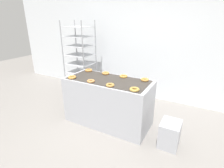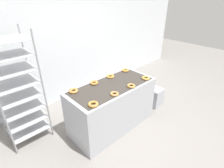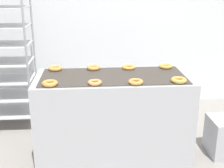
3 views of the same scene
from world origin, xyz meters
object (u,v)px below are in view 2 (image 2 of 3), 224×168
object	(u,v)px
donut_far_left	(73,91)
donut_far_right	(125,70)
donut_near_midleft	(114,94)
donut_near_midright	(131,86)
donut_near_left	(93,104)
baking_rack_cart	(17,90)
donut_near_right	(146,78)
glaze_bin	(153,96)
donut_far_midright	(110,76)
fryer_machine	(112,106)
donut_far_midleft	(94,83)

from	to	relation	value
donut_far_left	donut_far_right	bearing A→B (deg)	-0.13
donut_near_midleft	donut_near_midright	size ratio (longest dim) A/B	0.96
donut_near_left	baking_rack_cart	bearing A→B (deg)	121.80
baking_rack_cart	donut_near_midright	xyz separation A→B (m)	(1.45, -1.06, -0.05)
donut_near_left	donut_near_right	size ratio (longest dim) A/B	0.98
glaze_bin	donut_far_left	world-z (taller)	donut_far_left
donut_near_midleft	donut_near_right	size ratio (longest dim) A/B	0.88
donut_far_midright	donut_near_left	bearing A→B (deg)	-147.55
fryer_machine	donut_near_right	world-z (taller)	donut_near_right
baking_rack_cart	donut_near_right	world-z (taller)	baking_rack_cart
baking_rack_cart	donut_near_midright	distance (m)	1.80
glaze_bin	donut_far_left	xyz separation A→B (m)	(-1.78, 0.36, 0.70)
donut_near_left	donut_near_midleft	size ratio (longest dim) A/B	1.11
fryer_machine	donut_far_right	distance (m)	0.80
glaze_bin	donut_near_right	world-z (taller)	donut_near_right
glaze_bin	donut_far_midright	bearing A→B (deg)	160.08
donut_near_midleft	donut_far_midleft	bearing A→B (deg)	90.35
donut_near_midright	donut_far_right	world-z (taller)	donut_far_right
donut_near_left	donut_far_midleft	xyz separation A→B (m)	(0.41, 0.50, 0.00)
baking_rack_cart	donut_near_left	distance (m)	1.25
donut_near_right	glaze_bin	bearing A→B (deg)	13.87
donut_near_right	donut_far_right	xyz separation A→B (m)	(-0.01, 0.50, -0.00)
donut_far_right	baking_rack_cart	bearing A→B (deg)	163.55
glaze_bin	donut_near_midleft	xyz separation A→B (m)	(-1.37, -0.15, 0.70)
baking_rack_cart	donut_near_right	size ratio (longest dim) A/B	12.29
donut_far_right	glaze_bin	bearing A→B (deg)	-31.88
donut_near_left	donut_far_right	bearing A→B (deg)	22.83
fryer_machine	donut_far_right	size ratio (longest dim) A/B	11.15
baking_rack_cart	donut_near_midleft	world-z (taller)	baking_rack_cart
donut_far_left	baking_rack_cart	bearing A→B (deg)	140.20
donut_far_midright	donut_far_left	bearing A→B (deg)	179.69
donut_near_right	donut_far_midright	bearing A→B (deg)	129.82
donut_near_midleft	donut_far_midright	bearing A→B (deg)	52.88
donut_near_right	donut_far_right	distance (m)	0.50
glaze_bin	donut_far_midleft	size ratio (longest dim) A/B	2.85
glaze_bin	donut_far_midleft	world-z (taller)	donut_far_midleft
donut_near_midleft	donut_far_midleft	world-z (taller)	donut_far_midleft
donut_near_midleft	donut_far_midright	distance (m)	0.63
fryer_machine	donut_near_midright	size ratio (longest dim) A/B	11.30
fryer_machine	glaze_bin	world-z (taller)	fryer_machine
donut_near_midleft	donut_far_right	bearing A→B (deg)	32.59
baking_rack_cart	donut_far_midleft	bearing A→B (deg)	-27.39
donut_far_left	donut_far_midright	size ratio (longest dim) A/B	1.02
fryer_machine	donut_far_midleft	size ratio (longest dim) A/B	11.00
fryer_machine	donut_near_left	bearing A→B (deg)	-156.90
donut_near_left	donut_far_right	size ratio (longest dim) A/B	1.05
baking_rack_cart	donut_far_midright	xyz separation A→B (m)	(1.45, -0.55, -0.05)
donut_near_left	glaze_bin	bearing A→B (deg)	4.73
baking_rack_cart	donut_near_midleft	distance (m)	1.50
donut_near_right	donut_far_midleft	distance (m)	0.94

